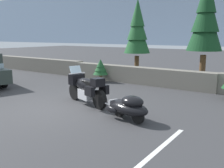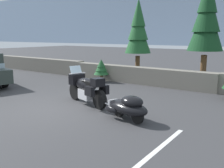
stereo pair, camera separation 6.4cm
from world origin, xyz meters
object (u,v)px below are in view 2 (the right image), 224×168
Objects in this scene: touring_motorcycle at (86,87)px; car_shaped_trailer at (128,107)px; pine_tree_tall at (207,16)px; pine_tree_secondary at (138,29)px.

touring_motorcycle is 2.30m from car_shaped_trailer.
pine_tree_tall reaches higher than touring_motorcycle.
pine_tree_tall is at bearing -4.15° from pine_tree_secondary.
car_shaped_trailer is 0.49× the size of pine_tree_secondary.
car_shaped_trailer is 0.41× the size of pine_tree_tall.
pine_tree_secondary is at bearing 175.85° from pine_tree_tall.
touring_motorcycle is at bearing 162.90° from car_shaped_trailer.
touring_motorcycle reaches higher than car_shaped_trailer.
pine_tree_tall reaches higher than pine_tree_secondary.
pine_tree_secondary reaches higher than car_shaped_trailer.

